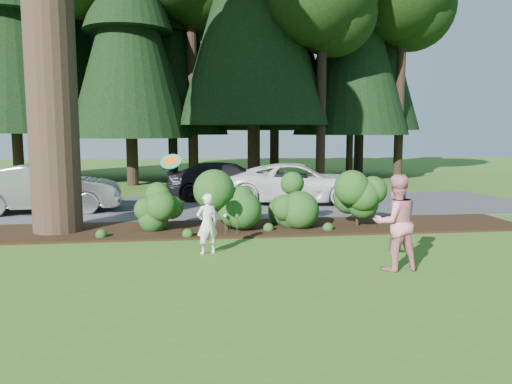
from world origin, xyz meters
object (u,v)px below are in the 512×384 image
Objects in this scene: car_silver_wagon at (46,189)px; car_dark_suv at (229,181)px; child at (207,224)px; adult at (395,222)px; car_white_suv at (298,183)px; frisbee at (171,161)px.

car_dark_suv is (6.13, 2.37, -0.06)m from car_silver_wagon.
adult is at bearing 133.97° from child.
car_white_suv is 8.09m from child.
car_white_suv is 8.63m from frisbee.
car_dark_suv is 2.67× the size of adult.
car_white_suv is at bearing -88.12° from car_silver_wagon.
frisbee is (4.25, -6.29, 1.22)m from car_silver_wagon.
car_silver_wagon is 3.54× the size of child.
adult reaches higher than car_silver_wagon.
car_white_suv is 1.07× the size of car_dark_suv.
car_white_suv is 8.99m from adult.
adult is at bearing -159.43° from car_dark_suv.
car_silver_wagon is 9.38× the size of frisbee.
frisbee reaches higher than child.
frisbee is (-0.73, -0.12, 1.36)m from child.
car_white_suv is (8.56, 1.08, -0.04)m from car_silver_wagon.
car_dark_suv is at bearing 77.78° from frisbee.
car_silver_wagon is at bearing -70.70° from child.
car_white_suv is 2.86× the size of adult.
car_white_suv is at bearing -110.17° from car_dark_suv.
child is at bearing 164.70° from car_white_suv.
child is 2.65× the size of frisbee.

